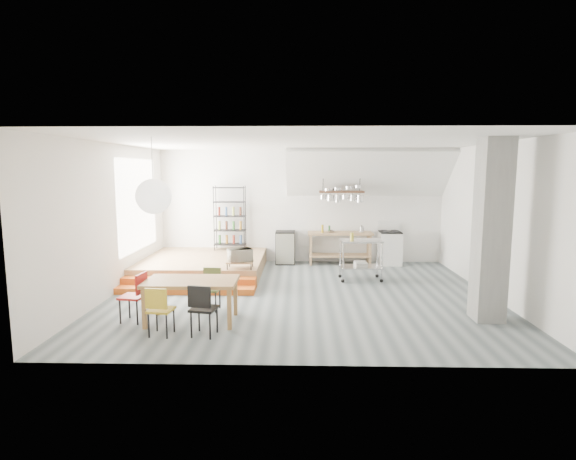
{
  "coord_description": "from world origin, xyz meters",
  "views": [
    {
      "loc": [
        -0.04,
        -9.32,
        2.66
      ],
      "look_at": [
        -0.3,
        0.8,
        1.29
      ],
      "focal_mm": 28.0,
      "sensor_mm": 36.0,
      "label": 1
    }
  ],
  "objects_px": {
    "dining_table": "(191,284)",
    "stove": "(390,247)",
    "rolling_cart": "(361,254)",
    "mini_fridge": "(285,247)"
  },
  "relations": [
    {
      "from": "stove",
      "to": "rolling_cart",
      "type": "xyz_separation_m",
      "value": [
        -1.06,
        -1.85,
        0.16
      ]
    },
    {
      "from": "mini_fridge",
      "to": "stove",
      "type": "bearing_deg",
      "value": -0.86
    },
    {
      "from": "rolling_cart",
      "to": "mini_fridge",
      "type": "relative_size",
      "value": 1.11
    },
    {
      "from": "dining_table",
      "to": "stove",
      "type": "bearing_deg",
      "value": 47.64
    },
    {
      "from": "mini_fridge",
      "to": "dining_table",
      "type": "bearing_deg",
      "value": -106.6
    },
    {
      "from": "dining_table",
      "to": "mini_fridge",
      "type": "bearing_deg",
      "value": 72.94
    },
    {
      "from": "stove",
      "to": "rolling_cart",
      "type": "bearing_deg",
      "value": -119.87
    },
    {
      "from": "stove",
      "to": "rolling_cart",
      "type": "height_order",
      "value": "stove"
    },
    {
      "from": "stove",
      "to": "rolling_cart",
      "type": "distance_m",
      "value": 2.14
    },
    {
      "from": "stove",
      "to": "dining_table",
      "type": "bearing_deg",
      "value": -131.91
    }
  ]
}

